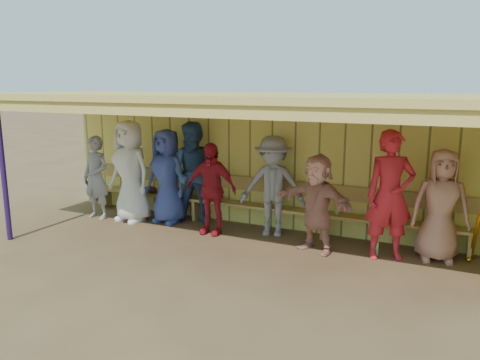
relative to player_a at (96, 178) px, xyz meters
name	(u,v)px	position (x,y,z in m)	size (l,w,h in m)	color
ground	(231,245)	(3.14, -0.30, -0.83)	(90.00, 90.00, 0.00)	brown
player_a	(96,178)	(0.00, 0.00, 0.00)	(0.61, 0.40, 1.66)	gray
player_b	(130,171)	(0.74, 0.14, 0.16)	(0.97, 0.63, 1.98)	white
player_c	(195,174)	(1.98, 0.51, 0.15)	(0.96, 0.74, 1.97)	#2D4A7C
player_d	(211,189)	(2.53, 0.13, -0.01)	(0.97, 0.40, 1.65)	#AD1B27
player_e	(273,186)	(3.57, 0.51, 0.06)	(1.15, 0.66, 1.78)	gray
player_f	(317,203)	(4.51, 0.03, -0.03)	(1.47, 0.47, 1.59)	tan
player_g	(390,195)	(5.58, 0.22, 0.17)	(0.73, 0.48, 1.99)	red
player_h	(440,206)	(6.29, 0.46, 0.03)	(0.84, 0.55, 1.72)	tan
player_extra	(167,176)	(1.43, 0.37, 0.08)	(0.89, 0.58, 1.83)	#33418C
dugout_structure	(269,141)	(3.53, 0.39, 0.86)	(8.80, 3.20, 2.50)	#E5D661
bench	(258,200)	(3.14, 0.82, -0.30)	(7.60, 0.34, 0.93)	tan
dugout_equipment	(218,199)	(2.37, 0.69, -0.34)	(6.24, 0.62, 0.80)	orange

